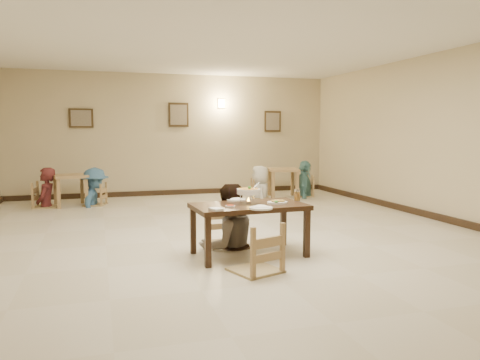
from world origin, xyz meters
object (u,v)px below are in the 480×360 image
object	(u,v)px
chair_far	(225,208)
bg_chair_ll	(46,183)
chair_near	(255,225)
bg_chair_rl	(260,180)
curry_warmer	(248,192)
bg_diner_c	(260,166)
bg_diner_d	(305,161)
bg_table_right	(283,174)
bg_chair_lr	(94,184)
drink_glass	(297,195)
bg_diner_a	(45,168)
main_table	(249,210)
bg_table_left	(70,181)
bg_chair_rr	(305,177)
bg_diner_b	(94,168)
main_diner	(228,184)

from	to	relation	value
chair_far	bg_chair_ll	distance (m)	5.04
chair_near	bg_chair_rl	bearing A→B (deg)	-129.04
curry_warmer	bg_chair_ll	bearing A→B (deg)	121.12
chair_far	chair_near	xyz separation A→B (m)	(-0.01, -1.34, 0.01)
bg_diner_c	bg_diner_d	distance (m)	1.15
bg_table_right	bg_chair_lr	xyz separation A→B (m)	(-4.36, 0.04, -0.11)
drink_glass	bg_diner_c	xyz separation A→B (m)	(1.16, 4.77, 0.03)
chair_near	bg_diner_a	xyz separation A→B (m)	(-2.76, 5.55, 0.30)
chair_far	bg_diner_c	distance (m)	4.67
chair_far	bg_diner_a	xyz separation A→B (m)	(-2.76, 4.21, 0.32)
main_table	drink_glass	distance (m)	0.73
bg_diner_c	bg_chair_ll	bearing A→B (deg)	-78.19
bg_chair_ll	bg_chair_lr	xyz separation A→B (m)	(0.98, 0.00, -0.05)
drink_glass	bg_table_left	xyz separation A→B (m)	(-3.12, 4.84, -0.20)
bg_chair_lr	bg_chair_rl	world-z (taller)	bg_chair_lr
curry_warmer	bg_chair_rl	size ratio (longest dim) A/B	0.38
main_table	bg_chair_ll	size ratio (longest dim) A/B	1.45
chair_far	curry_warmer	world-z (taller)	chair_far
bg_diner_d	bg_chair_rr	bearing A→B (deg)	24.30
curry_warmer	bg_diner_b	distance (m)	5.20
bg_chair_ll	chair_near	bearing A→B (deg)	-145.60
chair_far	bg_diner_d	world-z (taller)	bg_diner_d
bg_diner_a	bg_diner_b	world-z (taller)	bg_diner_a
bg_table_left	bg_chair_rl	distance (m)	4.28
chair_near	bg_table_right	world-z (taller)	chair_near
bg_chair_rl	bg_diner_d	xyz separation A→B (m)	(1.15, -0.02, 0.45)
bg_table_left	bg_chair_rl	bearing A→B (deg)	-0.83
chair_far	bg_chair_ll	world-z (taller)	chair_far
chair_near	curry_warmer	bearing A→B (deg)	-121.08
drink_glass	bg_diner_c	size ratio (longest dim) A/B	0.10
chair_near	bg_chair_rr	world-z (taller)	chair_near
bg_table_right	bg_diner_a	bearing A→B (deg)	179.60
bg_chair_lr	bg_diner_a	distance (m)	1.05
main_table	bg_diner_a	size ratio (longest dim) A/B	0.88
chair_near	bg_chair_rl	world-z (taller)	chair_near
drink_glass	bg_chair_rr	bearing A→B (deg)	64.12
chair_near	bg_chair_rr	distance (m)	6.36
bg_chair_rl	bg_diner_a	distance (m)	4.78
bg_diner_a	bg_diner_c	distance (m)	4.77
chair_near	bg_diner_b	bearing A→B (deg)	-91.39
chair_near	bg_chair_ll	xyz separation A→B (m)	(-2.76, 5.55, -0.03)
bg_chair_lr	bg_diner_b	size ratio (longest dim) A/B	0.56
main_table	curry_warmer	xyz separation A→B (m)	(0.01, 0.05, 0.24)
bg_chair_lr	bg_diner_d	size ratio (longest dim) A/B	0.52
main_table	main_diner	size ratio (longest dim) A/B	0.84
chair_near	bg_chair_rr	size ratio (longest dim) A/B	1.13
bg_table_left	bg_chair_rl	size ratio (longest dim) A/B	0.90
curry_warmer	bg_table_left	size ratio (longest dim) A/B	0.42
bg_table_right	bg_diner_c	bearing A→B (deg)	176.81
chair_far	bg_diner_c	xyz separation A→B (m)	(2.00, 4.21, 0.25)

